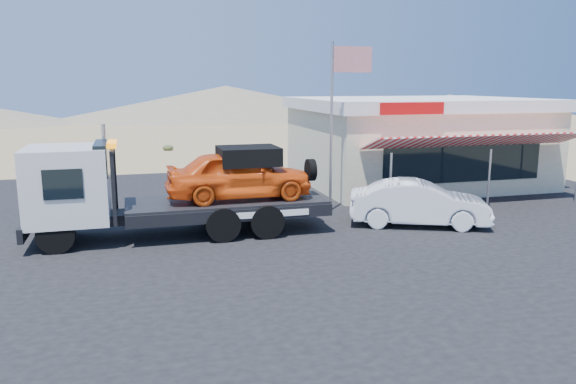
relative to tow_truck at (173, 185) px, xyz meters
name	(u,v)px	position (x,y,z in m)	size (l,w,h in m)	color
ground	(223,258)	(1.05, -2.64, -1.58)	(120.00, 120.00, 0.00)	#8B784F
asphalt_lot	(268,226)	(3.05, 0.36, -1.57)	(32.00, 24.00, 0.02)	black
tow_truck	(173,185)	(0.00, 0.00, 0.00)	(8.77, 2.60, 2.93)	black
white_sedan	(419,203)	(7.80, -0.96, -0.82)	(1.56, 4.46, 1.47)	silver
jerky_store	(415,140)	(11.55, 6.34, 0.41)	(10.40, 9.97, 3.90)	beige
flagpole	(338,107)	(5.99, 1.86, 2.19)	(1.55, 0.10, 6.00)	#99999E
distant_hills	(59,107)	(-8.72, 52.50, 0.31)	(126.00, 48.00, 4.20)	#726B59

